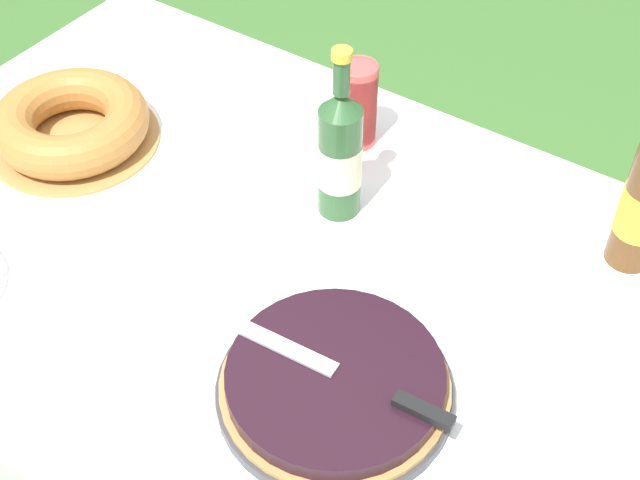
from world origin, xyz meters
The scene contains 7 objects.
garden_table centered at (0.00, 0.00, 0.64)m, with size 1.71×1.04×0.70m.
tablecloth centered at (0.00, 0.00, 0.69)m, with size 1.72×1.05×0.10m.
berry_tart centered at (0.21, -0.17, 0.74)m, with size 0.35×0.35×0.06m.
serving_knife centered at (0.24, -0.17, 0.77)m, with size 0.38×0.05×0.01m.
bundt_cake centered at (-0.54, 0.04, 0.75)m, with size 0.33×0.33×0.09m.
cup_stack centered at (-0.09, 0.35, 0.80)m, with size 0.07×0.07×0.18m.
cider_bottle_green centered at (-0.01, 0.17, 0.83)m, with size 0.08×0.08×0.33m.
Camera 1 is at (0.62, -0.82, 1.81)m, focal length 50.00 mm.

